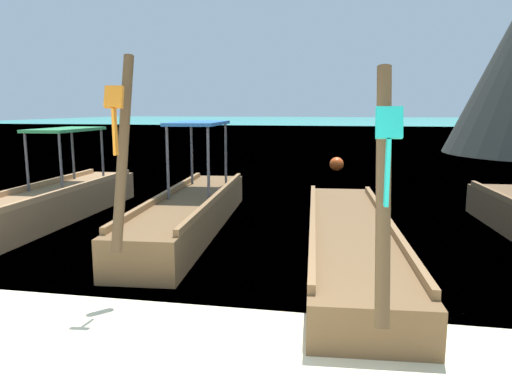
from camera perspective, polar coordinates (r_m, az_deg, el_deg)
sea_water at (r=65.09m, az=9.74°, el=7.64°), size 120.00×120.00×0.00m
longtail_boat_blue_ribbon at (r=10.38m, az=-22.71°, el=-1.17°), size 1.16×6.23×2.80m
longtail_boat_orange_ribbon at (r=8.99m, az=-7.55°, el=-2.12°), size 1.50×6.49×2.82m
longtail_boat_turquoise_ribbon at (r=7.60m, az=10.79°, el=-5.23°), size 1.67×6.94×2.55m
mooring_buoy_near at (r=17.50m, az=9.32°, el=3.20°), size 0.49×0.49×0.49m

